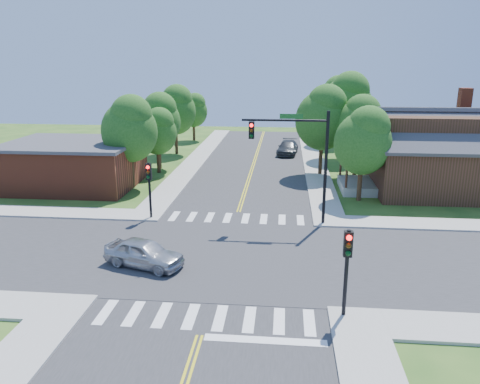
# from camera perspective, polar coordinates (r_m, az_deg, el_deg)

# --- Properties ---
(ground) EXTENTS (100.00, 100.00, 0.00)m
(ground) POSITION_cam_1_polar(r_m,az_deg,el_deg) (25.22, -1.88, -7.87)
(ground) COLOR #264E18
(ground) RESTS_ON ground
(road_ns) EXTENTS (10.00, 90.00, 0.04)m
(road_ns) POSITION_cam_1_polar(r_m,az_deg,el_deg) (25.21, -1.88, -7.83)
(road_ns) COLOR #2D2D30
(road_ns) RESTS_ON ground
(road_ew) EXTENTS (90.00, 10.00, 0.04)m
(road_ew) POSITION_cam_1_polar(r_m,az_deg,el_deg) (25.21, -1.88, -7.82)
(road_ew) COLOR #2D2D30
(road_ew) RESTS_ON ground
(intersection_patch) EXTENTS (10.20, 10.20, 0.06)m
(intersection_patch) POSITION_cam_1_polar(r_m,az_deg,el_deg) (25.22, -1.88, -7.87)
(intersection_patch) COLOR #2D2D30
(intersection_patch) RESTS_ON ground
(sidewalk_ne) EXTENTS (40.00, 40.00, 0.14)m
(sidewalk_ne) POSITION_cam_1_polar(r_m,az_deg,el_deg) (42.00, 23.03, 0.69)
(sidewalk_ne) COLOR #9E9B93
(sidewalk_ne) RESTS_ON ground
(sidewalk_nw) EXTENTS (40.00, 40.00, 0.14)m
(sidewalk_nw) POSITION_cam_1_polar(r_m,az_deg,el_deg) (44.21, -19.92, 1.72)
(sidewalk_nw) COLOR #9E9B93
(sidewalk_nw) RESTS_ON ground
(crosswalk_north) EXTENTS (8.85, 2.00, 0.01)m
(crosswalk_north) POSITION_cam_1_polar(r_m,az_deg,el_deg) (30.94, -0.43, -3.19)
(crosswalk_north) COLOR white
(crosswalk_north) RESTS_ON ground
(crosswalk_south) EXTENTS (8.85, 2.00, 0.01)m
(crosswalk_south) POSITION_cam_1_polar(r_m,az_deg,el_deg) (19.74, -4.24, -14.96)
(crosswalk_south) COLOR white
(crosswalk_south) RESTS_ON ground
(centerline) EXTENTS (0.30, 90.00, 0.01)m
(centerline) POSITION_cam_1_polar(r_m,az_deg,el_deg) (25.20, -1.88, -7.78)
(centerline) COLOR yellow
(centerline) RESTS_ON ground
(stop_bar) EXTENTS (4.60, 0.45, 0.09)m
(stop_bar) POSITION_cam_1_polar(r_m,az_deg,el_deg) (18.36, 3.09, -17.71)
(stop_bar) COLOR white
(stop_bar) RESTS_ON ground
(signal_mast_ne) EXTENTS (5.30, 0.42, 7.20)m
(signal_mast_ne) POSITION_cam_1_polar(r_m,az_deg,el_deg) (28.98, 7.18, 5.21)
(signal_mast_ne) COLOR black
(signal_mast_ne) RESTS_ON ground
(signal_pole_se) EXTENTS (0.34, 0.42, 3.80)m
(signal_pole_se) POSITION_cam_1_polar(r_m,az_deg,el_deg) (19.00, 12.95, -7.77)
(signal_pole_se) COLOR black
(signal_pole_se) RESTS_ON ground
(signal_pole_nw) EXTENTS (0.34, 0.42, 3.80)m
(signal_pole_nw) POSITION_cam_1_polar(r_m,az_deg,el_deg) (30.67, -11.02, 1.44)
(signal_pole_nw) COLOR black
(signal_pole_nw) RESTS_ON ground
(house_ne) EXTENTS (13.05, 8.80, 7.11)m
(house_ne) POSITION_cam_1_polar(r_m,az_deg,el_deg) (39.64, 23.22, 4.67)
(house_ne) COLOR #312111
(house_ne) RESTS_ON ground
(building_nw) EXTENTS (10.40, 8.40, 3.73)m
(building_nw) POSITION_cam_1_polar(r_m,az_deg,el_deg) (40.83, -19.63, 3.25)
(building_nw) COLOR brown
(building_nw) RESTS_ON ground
(tree_e_a) EXTENTS (4.15, 3.94, 7.05)m
(tree_e_a) POSITION_cam_1_polar(r_m,az_deg,el_deg) (35.01, 14.89, 6.24)
(tree_e_a) COLOR #382314
(tree_e_a) RESTS_ON ground
(tree_e_b) EXTENTS (4.34, 4.12, 7.38)m
(tree_e_b) POSITION_cam_1_polar(r_m,az_deg,el_deg) (41.79, 14.27, 8.07)
(tree_e_b) COLOR #382314
(tree_e_b) RESTS_ON ground
(tree_e_c) EXTENTS (5.34, 5.07, 9.07)m
(tree_e_c) POSITION_cam_1_polar(r_m,az_deg,el_deg) (49.89, 12.93, 10.64)
(tree_e_c) COLOR #382314
(tree_e_c) RESTS_ON ground
(tree_e_d) EXTENTS (4.94, 4.69, 8.40)m
(tree_e_d) POSITION_cam_1_polar(r_m,az_deg,el_deg) (58.41, 11.65, 10.98)
(tree_e_d) COLOR #382314
(tree_e_d) RESTS_ON ground
(tree_w_a) EXTENTS (4.46, 4.24, 7.58)m
(tree_w_a) POSITION_cam_1_polar(r_m,az_deg,el_deg) (38.38, -13.27, 7.68)
(tree_w_a) COLOR #382314
(tree_w_a) RESTS_ON ground
(tree_w_b) EXTENTS (4.29, 4.08, 7.30)m
(tree_w_b) POSITION_cam_1_polar(r_m,az_deg,el_deg) (45.15, -9.92, 8.80)
(tree_w_b) COLOR #382314
(tree_w_b) RESTS_ON ground
(tree_w_c) EXTENTS (4.49, 4.27, 7.63)m
(tree_w_c) POSITION_cam_1_polar(r_m,az_deg,el_deg) (52.05, -7.84, 10.04)
(tree_w_c) COLOR #382314
(tree_w_c) RESTS_ON ground
(tree_w_d) EXTENTS (3.60, 3.42, 6.11)m
(tree_w_d) POSITION_cam_1_polar(r_m,az_deg,el_deg) (60.92, -5.64, 9.99)
(tree_w_d) COLOR #382314
(tree_w_d) RESTS_ON ground
(tree_house) EXTENTS (4.79, 4.55, 8.15)m
(tree_house) POSITION_cam_1_polar(r_m,az_deg,el_deg) (42.28, 10.15, 9.09)
(tree_house) COLOR #382314
(tree_house) RESTS_ON ground
(tree_bldg) EXTENTS (3.57, 3.39, 6.06)m
(tree_bldg) POSITION_cam_1_polar(r_m,az_deg,el_deg) (43.43, -9.99, 7.44)
(tree_bldg) COLOR #382314
(tree_bldg) RESTS_ON ground
(car_silver) EXTENTS (4.17, 5.17, 1.42)m
(car_silver) POSITION_cam_1_polar(r_m,az_deg,el_deg) (24.26, -11.63, -7.38)
(car_silver) COLOR #B4B6BC
(car_silver) RESTS_ON ground
(car_dgrey) EXTENTS (3.14, 5.46, 1.46)m
(car_dgrey) POSITION_cam_1_polar(r_m,az_deg,el_deg) (52.05, 5.82, 5.35)
(car_dgrey) COLOR #333639
(car_dgrey) RESTS_ON ground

